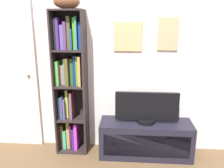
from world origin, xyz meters
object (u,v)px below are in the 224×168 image
bookshelf (70,83)px  door (5,71)px  football (67,2)px  television (147,108)px  tv_stand (145,139)px

bookshelf → door: (-0.87, 0.08, 0.12)m
football → door: (-0.89, 0.11, -0.83)m
television → football: bearing=176.6°
football → door: 1.22m
door → football: bearing=-7.2°
tv_stand → door: (-1.83, 0.17, 0.81)m
football → tv_stand: (0.94, -0.06, -1.64)m
tv_stand → door: size_ratio=0.55×
football → door: bearing=172.8°
tv_stand → bookshelf: bearing=174.6°
bookshelf → tv_stand: bookshelf is taller
television → bookshelf: bearing=174.7°
tv_stand → door: door is taller
tv_stand → television: size_ratio=1.49×
bookshelf → television: bookshelf is taller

